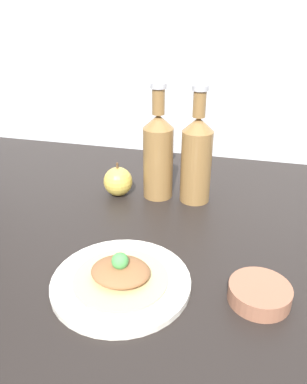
# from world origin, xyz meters

# --- Properties ---
(ground_plane) EXTENTS (1.80, 1.10, 0.04)m
(ground_plane) POSITION_xyz_m (0.00, 0.00, -0.02)
(ground_plane) COLOR black
(wall_backsplash) EXTENTS (1.80, 0.03, 0.80)m
(wall_backsplash) POSITION_xyz_m (0.00, 0.54, 0.40)
(wall_backsplash) COLOR silver
(wall_backsplash) RESTS_ON ground_plane
(plate) EXTENTS (0.25, 0.25, 0.01)m
(plate) POSITION_xyz_m (-0.09, -0.14, 0.01)
(plate) COLOR silver
(plate) RESTS_ON ground_plane
(plated_food) EXTENTS (0.17, 0.17, 0.06)m
(plated_food) POSITION_xyz_m (-0.09, -0.14, 0.03)
(plated_food) COLOR #D6BC7F
(plated_food) RESTS_ON plate
(cider_bottle_left) EXTENTS (0.08, 0.08, 0.29)m
(cider_bottle_left) POSITION_xyz_m (-0.11, 0.21, 0.12)
(cider_bottle_left) COLOR olive
(cider_bottle_left) RESTS_ON ground_plane
(cider_bottle_right) EXTENTS (0.08, 0.08, 0.29)m
(cider_bottle_right) POSITION_xyz_m (-0.02, 0.21, 0.12)
(cider_bottle_right) COLOR olive
(cider_bottle_right) RESTS_ON ground_plane
(apple) EXTENTS (0.07, 0.07, 0.09)m
(apple) POSITION_xyz_m (-0.21, 0.19, 0.04)
(apple) COLOR gold
(apple) RESTS_ON ground_plane
(dipping_bowl) EXTENTS (0.10, 0.10, 0.03)m
(dipping_bowl) POSITION_xyz_m (0.14, -0.13, 0.02)
(dipping_bowl) COLOR #996047
(dipping_bowl) RESTS_ON ground_plane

